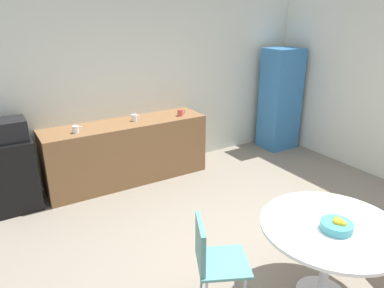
# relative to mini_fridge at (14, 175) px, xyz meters

# --- Properties ---
(ground_plane) EXTENTS (6.00, 6.00, 0.00)m
(ground_plane) POSITION_rel_mini_fridge_xyz_m (1.89, -2.65, -0.46)
(ground_plane) COLOR gray
(wall_back) EXTENTS (6.00, 0.10, 2.60)m
(wall_back) POSITION_rel_mini_fridge_xyz_m (1.89, 0.35, 0.84)
(wall_back) COLOR silver
(wall_back) RESTS_ON ground_plane
(counter_block) EXTENTS (2.35, 0.60, 0.90)m
(counter_block) POSITION_rel_mini_fridge_xyz_m (1.53, 0.00, -0.01)
(counter_block) COLOR brown
(counter_block) RESTS_ON ground_plane
(mini_fridge) EXTENTS (0.54, 0.54, 0.91)m
(mini_fridge) POSITION_rel_mini_fridge_xyz_m (0.00, 0.00, 0.00)
(mini_fridge) COLOR black
(mini_fridge) RESTS_ON ground_plane
(microwave) EXTENTS (0.48, 0.38, 0.26)m
(microwave) POSITION_rel_mini_fridge_xyz_m (0.00, 0.00, 0.59)
(microwave) COLOR black
(microwave) RESTS_ON mini_fridge
(locker_cabinet) EXTENTS (0.60, 0.50, 1.80)m
(locker_cabinet) POSITION_rel_mini_fridge_xyz_m (4.44, -0.10, 0.44)
(locker_cabinet) COLOR #3372B2
(locker_cabinet) RESTS_ON ground_plane
(round_table) EXTENTS (1.17, 1.17, 0.74)m
(round_table) POSITION_rel_mini_fridge_xyz_m (2.11, -3.10, 0.16)
(round_table) COLOR silver
(round_table) RESTS_ON ground_plane
(chair_teal) EXTENTS (0.56, 0.56, 0.83)m
(chair_teal) POSITION_rel_mini_fridge_xyz_m (1.21, -2.67, 0.07)
(chair_teal) COLOR silver
(chair_teal) RESTS_ON ground_plane
(fruit_bowl) EXTENTS (0.26, 0.26, 0.11)m
(fruit_bowl) POSITION_rel_mini_fridge_xyz_m (2.09, -3.16, 0.33)
(fruit_bowl) COLOR teal
(fruit_bowl) RESTS_ON round_table
(mug_white) EXTENTS (0.13, 0.08, 0.09)m
(mug_white) POSITION_rel_mini_fridge_xyz_m (2.37, -0.10, 0.49)
(mug_white) COLOR #D84C4C
(mug_white) RESTS_ON counter_block
(mug_green) EXTENTS (0.13, 0.08, 0.09)m
(mug_green) POSITION_rel_mini_fridge_xyz_m (1.68, 0.01, 0.49)
(mug_green) COLOR white
(mug_green) RESTS_ON counter_block
(mug_red) EXTENTS (0.13, 0.08, 0.09)m
(mug_red) POSITION_rel_mini_fridge_xyz_m (0.81, -0.09, 0.49)
(mug_red) COLOR white
(mug_red) RESTS_ON counter_block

